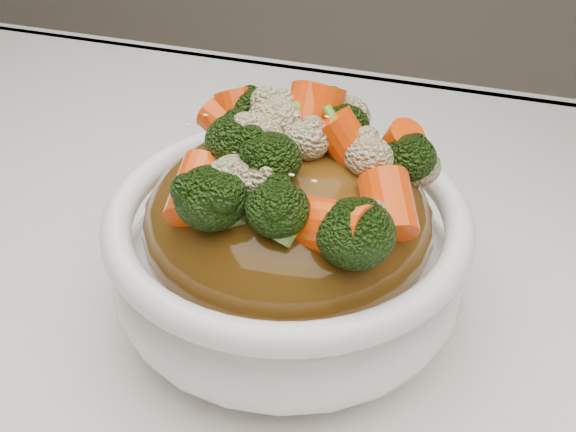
% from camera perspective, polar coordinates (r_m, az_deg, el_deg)
% --- Properties ---
extents(tablecloth, '(1.20, 0.80, 0.04)m').
position_cam_1_polar(tablecloth, '(0.47, -0.08, -11.03)').
color(tablecloth, white).
rests_on(tablecloth, dining_table).
extents(bowl, '(0.27, 0.27, 0.09)m').
position_cam_1_polar(bowl, '(0.44, 0.00, -3.57)').
color(bowl, white).
rests_on(bowl, tablecloth).
extents(sauce_base, '(0.22, 0.22, 0.10)m').
position_cam_1_polar(sauce_base, '(0.42, 0.00, -0.34)').
color(sauce_base, '#4F310D').
rests_on(sauce_base, bowl).
extents(carrots, '(0.22, 0.22, 0.05)m').
position_cam_1_polar(carrots, '(0.38, 0.00, 7.47)').
color(carrots, '#F24607').
rests_on(carrots, sauce_base).
extents(broccoli, '(0.22, 0.22, 0.05)m').
position_cam_1_polar(broccoli, '(0.38, 0.00, 7.33)').
color(broccoli, black).
rests_on(broccoli, sauce_base).
extents(cauliflower, '(0.22, 0.22, 0.04)m').
position_cam_1_polar(cauliflower, '(0.38, 0.00, 7.06)').
color(cauliflower, beige).
rests_on(cauliflower, sauce_base).
extents(scallions, '(0.16, 0.16, 0.02)m').
position_cam_1_polar(scallions, '(0.38, 0.00, 7.61)').
color(scallions, '#439522').
rests_on(scallions, sauce_base).
extents(sesame_seeds, '(0.19, 0.19, 0.01)m').
position_cam_1_polar(sesame_seeds, '(0.38, 0.00, 7.61)').
color(sesame_seeds, beige).
rests_on(sesame_seeds, sauce_base).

